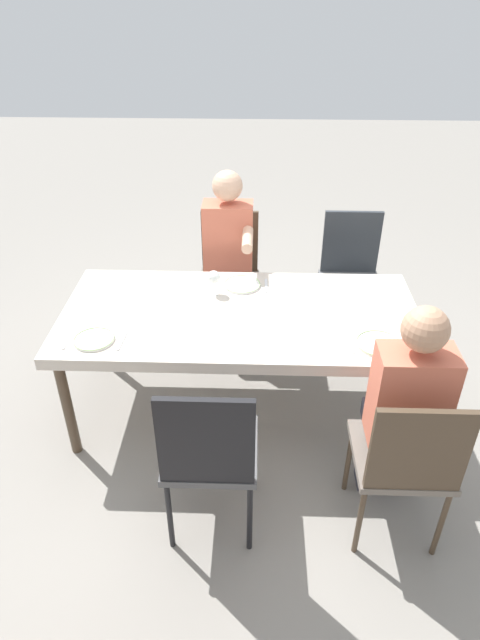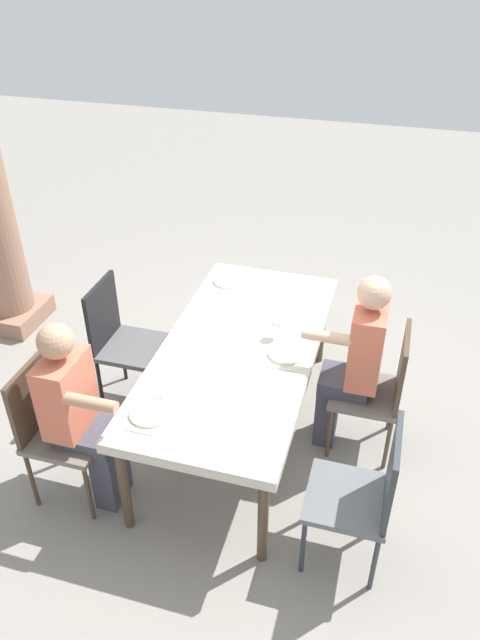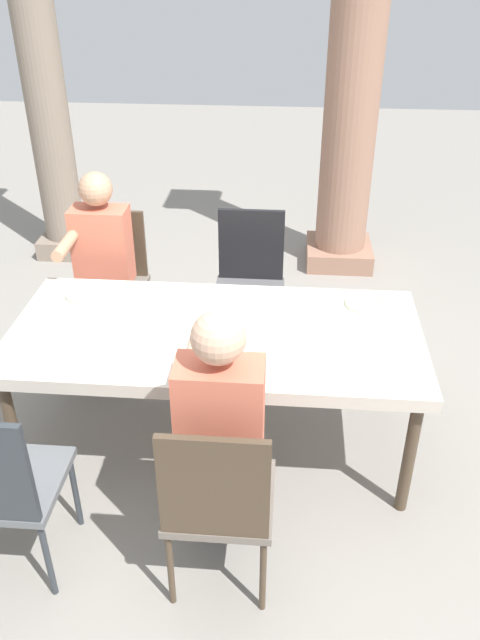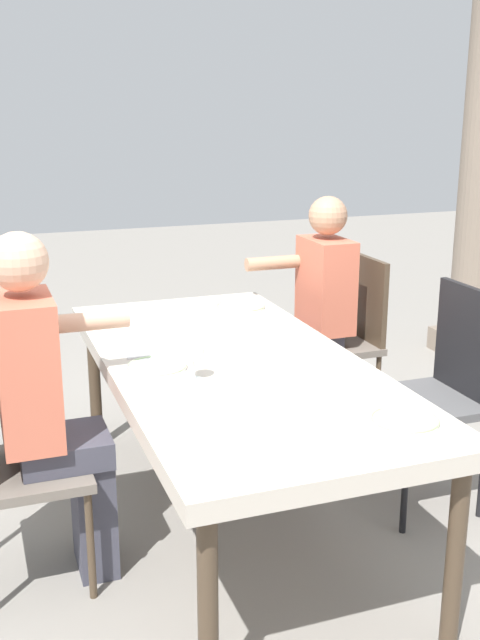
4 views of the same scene
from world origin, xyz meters
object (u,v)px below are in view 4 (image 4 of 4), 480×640
dining_table (233,374)px  diner_man_white (48,400)px  plate_1 (157,366)px  wine_glass_1 (194,352)px  diner_woman_green (313,309)px  chair_mid_north (442,383)px  chair_west_north (345,331)px  plate_0 (241,306)px  plate_2 (405,420)px

dining_table → diner_man_white: (0.11, -0.73, 0.03)m
plate_1 → wine_glass_1: bearing=30.6°
diner_woman_green → plate_1: size_ratio=5.48×
dining_table → chair_mid_north: 0.93m
dining_table → diner_woman_green: size_ratio=1.64×
chair_west_north → dining_table: bearing=-49.3°
diner_man_white → wine_glass_1: size_ratio=8.52×
diner_woman_green → plate_1: diner_woman_green is taller
diner_man_white → plate_0: 1.34m
chair_west_north → diner_man_white: bearing=-61.5°
diner_woman_green → plate_2: diner_woman_green is taller
chair_west_north → diner_woman_green: (-0.00, -0.19, 0.14)m
diner_woman_green → plate_2: bearing=-14.8°
chair_mid_north → plate_2: chair_mid_north is taller
diner_woman_green → plate_2: 1.61m
dining_table → wine_glass_1: 0.32m
wine_glass_1 → plate_2: size_ratio=0.70×
chair_mid_north → diner_man_white: diner_man_white is taller
dining_table → plate_2: 0.84m
chair_mid_north → diner_man_white: bearing=-90.1°
diner_man_white → plate_1: size_ratio=5.67×
chair_west_north → diner_woman_green: 0.23m
chair_mid_north → wine_glass_1: (0.06, -1.12, 0.28)m
diner_woman_green → plate_1: bearing=-52.7°
dining_table → diner_woman_green: diner_woman_green is taller
diner_woman_green → chair_mid_north: bearing=11.9°
plate_2 → chair_mid_north: bearing=137.7°
dining_table → diner_man_white: size_ratio=1.59×
dining_table → chair_west_north: chair_west_north is taller
diner_woman_green → diner_man_white: 1.71m
chair_mid_north → diner_woman_green: diner_woman_green is taller
chair_west_north → plate_0: chair_west_north is taller
diner_man_white → chair_west_north: bearing=118.5°
plate_1 → wine_glass_1: size_ratio=1.50×
diner_woman_green → wine_glass_1: 1.35m
chair_west_north → diner_man_white: size_ratio=0.72×
dining_table → diner_man_white: diner_man_white is taller
chair_mid_north → chair_west_north: bearing=-179.9°
diner_woman_green → chair_west_north: bearing=89.1°
wine_glass_1 → chair_west_north: bearing=130.4°
dining_table → chair_west_north: (-0.78, 0.91, -0.13)m
chair_west_north → plate_1: 1.46m
dining_table → chair_mid_north: bearing=83.0°
chair_mid_north → plate_0: chair_mid_north is taller
chair_west_north → plate_1: chair_west_north is taller
chair_west_north → plate_0: 0.64m
chair_mid_north → wine_glass_1: bearing=-87.2°
dining_table → plate_1: plate_1 is taller
chair_west_north → plate_0: size_ratio=3.88×
dining_table → plate_0: size_ratio=8.60×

